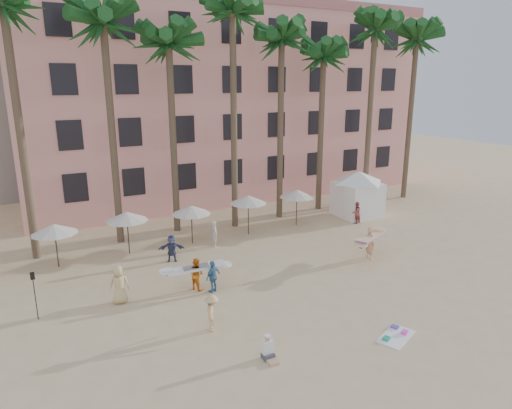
{
  "coord_description": "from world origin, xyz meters",
  "views": [
    {
      "loc": [
        -10.4,
        -13.84,
        10.12
      ],
      "look_at": [
        0.17,
        6.0,
        4.0
      ],
      "focal_mm": 32.0,
      "sensor_mm": 36.0,
      "label": 1
    }
  ],
  "objects_px": {
    "carrier_yellow": "(370,241)",
    "cabana": "(358,190)",
    "carrier_white": "(196,273)",
    "pink_hotel": "(220,104)"
  },
  "relations": [
    {
      "from": "pink_hotel",
      "to": "carrier_yellow",
      "type": "distance_m",
      "value": 21.98
    },
    {
      "from": "cabana",
      "to": "carrier_yellow",
      "type": "height_order",
      "value": "cabana"
    },
    {
      "from": "pink_hotel",
      "to": "carrier_white",
      "type": "height_order",
      "value": "pink_hotel"
    },
    {
      "from": "carrier_white",
      "to": "pink_hotel",
      "type": "bearing_deg",
      "value": 62.98
    },
    {
      "from": "pink_hotel",
      "to": "cabana",
      "type": "bearing_deg",
      "value": -68.18
    },
    {
      "from": "pink_hotel",
      "to": "carrier_yellow",
      "type": "height_order",
      "value": "pink_hotel"
    },
    {
      "from": "carrier_yellow",
      "to": "carrier_white",
      "type": "xyz_separation_m",
      "value": [
        -10.45,
        0.93,
        -0.19
      ]
    },
    {
      "from": "pink_hotel",
      "to": "carrier_yellow",
      "type": "xyz_separation_m",
      "value": [
        0.29,
        -20.86,
        -6.92
      ]
    },
    {
      "from": "cabana",
      "to": "carrier_white",
      "type": "relative_size",
      "value": 1.53
    },
    {
      "from": "carrier_yellow",
      "to": "cabana",
      "type": "bearing_deg",
      "value": 54.71
    }
  ]
}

